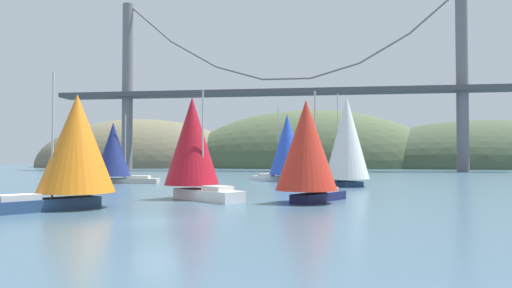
{
  "coord_description": "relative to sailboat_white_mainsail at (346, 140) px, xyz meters",
  "views": [
    {
      "loc": [
        8.6,
        -24.01,
        3.4
      ],
      "look_at": [
        0.0,
        38.07,
        5.2
      ],
      "focal_mm": 32.97,
      "sensor_mm": 36.0,
      "label": 1
    }
  ],
  "objects": [
    {
      "name": "sailboat_navy_sail",
      "position": [
        -30.05,
        2.78,
        -1.29
      ],
      "size": [
        8.66,
        5.08,
        9.09
      ],
      "color": "#B7B2A8",
      "rests_on": "ground_plane"
    },
    {
      "name": "sailboat_blue_spinnaker",
      "position": [
        -7.86,
        11.28,
        -0.42
      ],
      "size": [
        9.42,
        8.17,
        10.72
      ],
      "color": "white",
      "rests_on": "ground_plane"
    },
    {
      "name": "sailboat_white_mainsail",
      "position": [
        0.0,
        0.0,
        0.0
      ],
      "size": [
        8.41,
        9.86,
        11.16
      ],
      "color": "navy",
      "rests_on": "ground_plane"
    },
    {
      "name": "sailboat_orange_sail",
      "position": [
        -19.39,
        -26.62,
        -1.35
      ],
      "size": [
        7.92,
        8.99,
        9.02
      ],
      "color": "navy",
      "rests_on": "ground_plane"
    },
    {
      "name": "headland_right",
      "position": [
        48.45,
        102.81,
        -5.48
      ],
      "size": [
        87.62,
        44.0,
        30.8
      ],
      "primitive_type": "ellipsoid",
      "color": "#425138",
      "rests_on": "ground_plane"
    },
    {
      "name": "suspension_bridge",
      "position": [
        -11.55,
        62.81,
        15.72
      ],
      "size": [
        121.16,
        6.0,
        44.79
      ],
      "color": "slate",
      "rests_on": "ground_plane"
    },
    {
      "name": "headland_left",
      "position": [
        -66.55,
        102.81,
        -5.48
      ],
      "size": [
        76.25,
        44.0,
        33.92
      ],
      "primitive_type": "ellipsoid",
      "color": "#6B664C",
      "rests_on": "ground_plane"
    },
    {
      "name": "headland_center",
      "position": [
        -6.55,
        102.81,
        -5.48
      ],
      "size": [
        87.21,
        44.0,
        38.74
      ],
      "primitive_type": "ellipsoid",
      "color": "#4C5B3D",
      "rests_on": "ground_plane"
    },
    {
      "name": "ground_plane",
      "position": [
        -11.55,
        -32.19,
        -5.48
      ],
      "size": [
        360.0,
        360.0,
        0.0
      ],
      "primitive_type": "plane",
      "color": "#426075"
    },
    {
      "name": "sailboat_scarlet_sail",
      "position": [
        -4.0,
        -20.79,
        -1.31
      ],
      "size": [
        6.3,
        7.93,
        8.55
      ],
      "color": "#191E4C",
      "rests_on": "ground_plane"
    },
    {
      "name": "sailboat_crimson_sail",
      "position": [
        -13.39,
        -18.6,
        -1.03
      ],
      "size": [
        8.13,
        7.46,
        8.83
      ],
      "color": "white",
      "rests_on": "ground_plane"
    }
  ]
}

